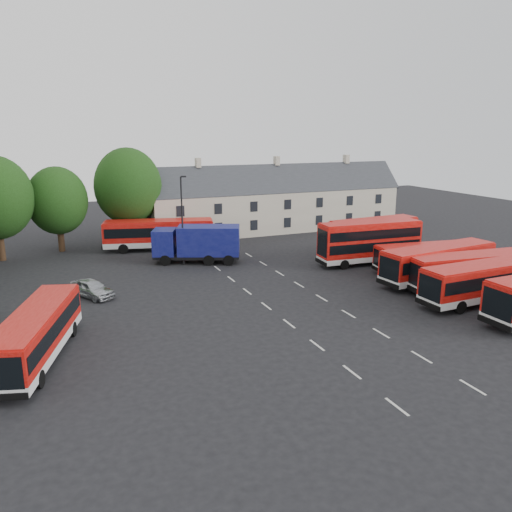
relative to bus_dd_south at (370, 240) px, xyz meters
The scene contains 14 objects.
ground 18.03m from the bus_dd_south, 147.30° to the right, with size 140.00×140.00×0.00m, color black.
lane_markings 14.89m from the bus_dd_south, 148.59° to the right, with size 5.15×33.80×0.01m.
terrace_houses 20.42m from the bus_dd_south, 92.88° to the left, with size 35.70×7.13×10.06m.
bus_row_b 13.68m from the bus_dd_south, 84.40° to the right, with size 11.49×2.94×3.23m.
bus_row_c 11.17m from the bus_dd_south, 75.68° to the right, with size 11.61×3.91×3.22m.
bus_row_d 8.03m from the bus_dd_south, 76.00° to the right, with size 12.02×3.82×3.34m.
bus_row_e 5.60m from the bus_dd_south, 55.80° to the right, with size 9.96×3.59×2.75m.
bus_dd_south is the anchor object (origin of this frame).
bus_dd_north 3.20m from the bus_dd_south, 47.43° to the left, with size 10.38×2.94×4.21m.
bus_west 33.32m from the bus_dd_south, 160.78° to the right, with size 5.59×11.15×3.08m.
bus_north 23.65m from the bus_dd_south, 141.84° to the left, with size 12.61×5.75×3.48m.
box_truck 17.69m from the bus_dd_south, 155.43° to the left, with size 9.21×5.95×3.86m.
silver_car 27.46m from the bus_dd_south, behind, with size 1.76×4.37×1.49m, color #ACB0B4.
lamppost 19.22m from the bus_dd_south, 158.30° to the left, with size 0.63×0.36×9.09m.
Camera 1 is at (-15.17, -31.78, 13.37)m, focal length 35.00 mm.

